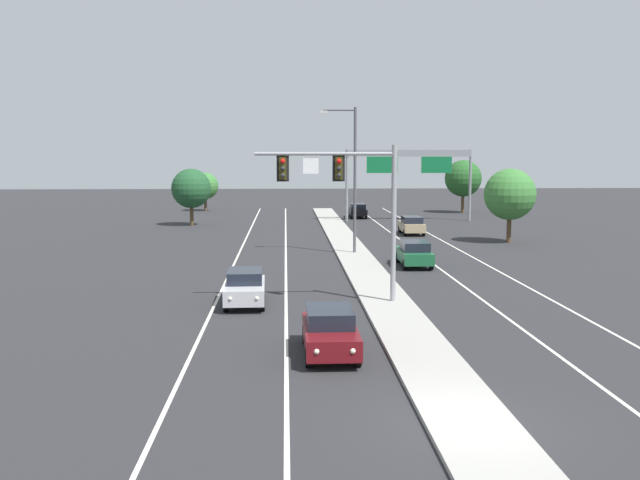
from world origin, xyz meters
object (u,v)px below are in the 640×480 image
(tree_far_left_c, at_px, (191,189))
(tree_far_right_b, at_px, (463,178))
(street_lamp_median, at_px, (352,171))
(tree_far_left_b, at_px, (205,186))
(car_receding_tan, at_px, (412,225))
(tree_far_right_c, at_px, (510,194))
(overhead_signal_mast, at_px, (350,190))
(car_oncoming_silver, at_px, (245,287))
(highway_sign_gantry, at_px, (409,162))
(car_oncoming_darkred, at_px, (330,331))
(car_receding_black, at_px, (358,210))
(car_receding_green, at_px, (414,253))

(tree_far_left_c, height_order, tree_far_right_b, tree_far_right_b)
(tree_far_right_b, bearing_deg, street_lamp_median, -115.36)
(tree_far_left_b, bearing_deg, tree_far_right_b, -8.04)
(street_lamp_median, distance_m, car_receding_tan, 14.81)
(tree_far_right_c, bearing_deg, tree_far_left_c, 150.69)
(overhead_signal_mast, height_order, car_oncoming_silver, overhead_signal_mast)
(tree_far_right_b, distance_m, tree_far_left_b, 31.54)
(street_lamp_median, height_order, tree_far_left_c, street_lamp_median)
(highway_sign_gantry, bearing_deg, street_lamp_median, -108.53)
(tree_far_right_c, bearing_deg, overhead_signal_mast, -122.93)
(highway_sign_gantry, height_order, tree_far_right_b, highway_sign_gantry)
(car_oncoming_darkred, xyz_separation_m, car_receding_black, (6.49, 54.03, 0.00))
(overhead_signal_mast, relative_size, car_receding_green, 1.60)
(car_receding_green, xyz_separation_m, tree_far_right_b, (13.27, 40.72, 3.32))
(car_receding_black, bearing_deg, car_receding_tan, -79.83)
(car_receding_tan, height_order, tree_far_left_c, tree_far_left_c)
(overhead_signal_mast, xyz_separation_m, car_oncoming_darkred, (-1.41, -8.17, -4.48))
(car_receding_green, height_order, tree_far_left_b, tree_far_left_b)
(street_lamp_median, xyz_separation_m, car_oncoming_darkred, (-3.06, -24.84, -4.97))
(car_receding_green, height_order, car_receding_tan, same)
(tree_far_left_c, bearing_deg, car_oncoming_silver, -78.94)
(tree_far_left_b, bearing_deg, highway_sign_gantry, -32.94)
(overhead_signal_mast, xyz_separation_m, car_receding_tan, (8.09, 29.05, -4.48))
(street_lamp_median, height_order, car_receding_green, street_lamp_median)
(highway_sign_gantry, xyz_separation_m, tree_far_left_b, (-22.84, 14.80, -3.07))
(street_lamp_median, height_order, tree_far_right_c, street_lamp_median)
(car_oncoming_darkred, height_order, tree_far_left_b, tree_far_left_b)
(highway_sign_gantry, bearing_deg, overhead_signal_mast, -103.50)
(highway_sign_gantry, height_order, tree_far_right_c, highway_sign_gantry)
(tree_far_right_b, bearing_deg, car_oncoming_darkred, -108.20)
(overhead_signal_mast, relative_size, tree_far_right_c, 1.23)
(tree_far_left_b, bearing_deg, car_receding_tan, -52.43)
(car_receding_tan, bearing_deg, overhead_signal_mast, -105.56)
(street_lamp_median, xyz_separation_m, tree_far_left_b, (-14.52, 39.63, -2.70))
(overhead_signal_mast, bearing_deg, car_receding_green, 65.62)
(car_receding_black, relative_size, highway_sign_gantry, 0.34)
(car_receding_tan, bearing_deg, car_oncoming_darkred, -104.32)
(highway_sign_gantry, distance_m, tree_far_right_b, 13.50)
(car_oncoming_darkred, height_order, car_oncoming_silver, same)
(car_receding_black, bearing_deg, highway_sign_gantry, -41.68)
(street_lamp_median, bearing_deg, overhead_signal_mast, -95.64)
(car_receding_black, height_order, highway_sign_gantry, highway_sign_gantry)
(car_receding_green, distance_m, tree_far_right_b, 42.96)
(overhead_signal_mast, xyz_separation_m, tree_far_right_b, (18.34, 51.90, -1.16))
(tree_far_left_b, bearing_deg, tree_far_left_c, -87.80)
(car_oncoming_silver, xyz_separation_m, tree_far_left_b, (-8.04, 56.00, 2.28))
(car_receding_tan, xyz_separation_m, highway_sign_gantry, (1.88, 12.45, 5.34))
(tree_far_left_b, bearing_deg, car_oncoming_silver, -81.83)
(overhead_signal_mast, relative_size, tree_far_left_b, 1.51)
(car_receding_black, bearing_deg, street_lamp_median, -96.70)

